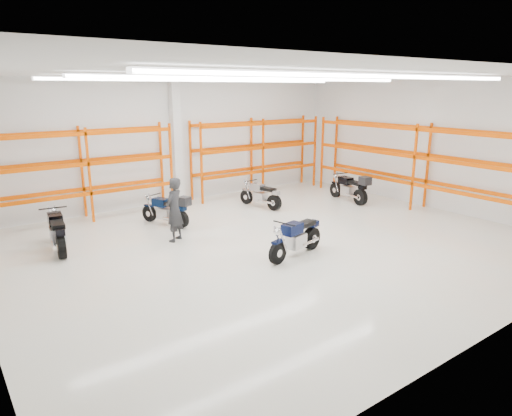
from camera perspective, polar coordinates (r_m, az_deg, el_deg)
ground at (r=12.65m, az=2.37°, el=-4.45°), size 14.00×14.00×0.00m
room_shell at (r=12.00m, az=2.47°, el=10.55°), size 14.02×12.02×4.51m
motorcycle_main at (r=11.69m, az=5.24°, el=-3.73°), size 2.00×0.74×0.99m
motorcycle_back_a at (r=13.03m, az=-23.57°, el=-2.87°), size 0.72×2.13×1.04m
motorcycle_back_b at (r=14.39m, az=-10.90°, el=-0.33°), size 0.96×1.88×1.00m
motorcycle_back_c at (r=16.29m, az=0.73°, el=1.55°), size 0.67×1.87×0.93m
motorcycle_back_d at (r=17.42m, az=11.80°, el=2.40°), size 0.70×2.12×1.09m
standing_man at (r=12.82m, az=-10.19°, el=-0.21°), size 0.79×0.72×1.80m
structural_column at (r=17.00m, az=-9.93°, el=8.10°), size 0.32×0.32×4.50m
pallet_racking_back_left at (r=15.55m, az=-20.61°, el=5.04°), size 5.67×0.87×3.00m
pallet_racking_back_right at (r=18.52m, az=0.14°, el=7.41°), size 5.67×0.87×3.00m
pallet_racking_side at (r=16.94m, az=20.00°, el=5.92°), size 0.87×9.07×3.00m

